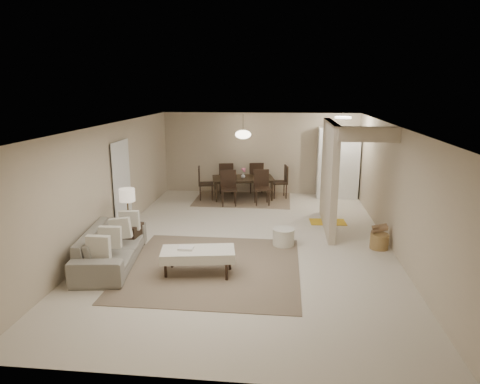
# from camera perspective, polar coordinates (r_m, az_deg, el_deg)

# --- Properties ---
(floor) EXTENTS (9.00, 9.00, 0.00)m
(floor) POSITION_cam_1_polar(r_m,az_deg,el_deg) (9.29, 0.96, -6.72)
(floor) COLOR beige
(floor) RESTS_ON ground
(ceiling) EXTENTS (9.00, 9.00, 0.00)m
(ceiling) POSITION_cam_1_polar(r_m,az_deg,el_deg) (8.73, 1.03, 8.84)
(ceiling) COLOR white
(ceiling) RESTS_ON back_wall
(back_wall) EXTENTS (6.00, 0.00, 6.00)m
(back_wall) POSITION_cam_1_polar(r_m,az_deg,el_deg) (13.34, 2.69, 5.15)
(back_wall) COLOR #C3B193
(back_wall) RESTS_ON floor
(left_wall) EXTENTS (0.00, 9.00, 9.00)m
(left_wall) POSITION_cam_1_polar(r_m,az_deg,el_deg) (9.65, -17.05, 1.20)
(left_wall) COLOR #C3B193
(left_wall) RESTS_ON floor
(right_wall) EXTENTS (0.00, 9.00, 9.00)m
(right_wall) POSITION_cam_1_polar(r_m,az_deg,el_deg) (9.17, 20.00, 0.33)
(right_wall) COLOR #C3B193
(right_wall) RESTS_ON floor
(partition) EXTENTS (0.15, 2.50, 2.50)m
(partition) POSITION_cam_1_polar(r_m,az_deg,el_deg) (10.17, 11.78, 2.14)
(partition) COLOR #C3B193
(partition) RESTS_ON floor
(doorway) EXTENTS (0.04, 0.90, 2.04)m
(doorway) POSITION_cam_1_polar(r_m,az_deg,el_deg) (10.23, -15.52, 0.67)
(doorway) COLOR black
(doorway) RESTS_ON floor
(pantry_cabinet) EXTENTS (1.20, 0.55, 2.10)m
(pantry_cabinet) POSITION_cam_1_polar(r_m,az_deg,el_deg) (13.10, 12.92, 3.77)
(pantry_cabinet) COLOR white
(pantry_cabinet) RESTS_ON floor
(flush_light) EXTENTS (0.44, 0.44, 0.05)m
(flush_light) POSITION_cam_1_polar(r_m,az_deg,el_deg) (11.99, 13.57, 9.63)
(flush_light) COLOR white
(flush_light) RESTS_ON ceiling
(living_rug) EXTENTS (3.20, 3.20, 0.01)m
(living_rug) POSITION_cam_1_polar(r_m,az_deg,el_deg) (8.07, -3.72, -9.97)
(living_rug) COLOR brown
(living_rug) RESTS_ON floor
(sofa) EXTENTS (2.39, 1.19, 0.67)m
(sofa) POSITION_cam_1_polar(r_m,az_deg,el_deg) (8.47, -16.78, -7.00)
(sofa) COLOR gray
(sofa) RESTS_ON floor
(ottoman_bench) EXTENTS (1.37, 0.79, 0.46)m
(ottoman_bench) POSITION_cam_1_polar(r_m,az_deg,el_deg) (7.69, -5.62, -8.29)
(ottoman_bench) COLOR beige
(ottoman_bench) RESTS_ON living_rug
(side_table) EXTENTS (0.52, 0.52, 0.50)m
(side_table) POSITION_cam_1_polar(r_m,az_deg,el_deg) (9.20, -14.50, -5.72)
(side_table) COLOR black
(side_table) RESTS_ON floor
(table_lamp) EXTENTS (0.32, 0.32, 0.76)m
(table_lamp) POSITION_cam_1_polar(r_m,az_deg,el_deg) (8.97, -14.81, -0.81)
(table_lamp) COLOR #43331C
(table_lamp) RESTS_ON side_table
(round_pouf) EXTENTS (0.47, 0.47, 0.37)m
(round_pouf) POSITION_cam_1_polar(r_m,az_deg,el_deg) (9.10, 5.83, -6.01)
(round_pouf) COLOR beige
(round_pouf) RESTS_ON floor
(wicker_basket) EXTENTS (0.46, 0.46, 0.32)m
(wicker_basket) POSITION_cam_1_polar(r_m,az_deg,el_deg) (9.35, 18.07, -6.25)
(wicker_basket) COLOR olive
(wicker_basket) RESTS_ON floor
(dining_rug) EXTENTS (2.80, 2.10, 0.01)m
(dining_rug) POSITION_cam_1_polar(r_m,az_deg,el_deg) (12.84, 0.40, -0.84)
(dining_rug) COLOR #77614A
(dining_rug) RESTS_ON floor
(dining_table) EXTENTS (1.96, 1.33, 0.63)m
(dining_table) POSITION_cam_1_polar(r_m,az_deg,el_deg) (12.77, 0.40, 0.50)
(dining_table) COLOR black
(dining_table) RESTS_ON dining_rug
(dining_chairs) EXTENTS (2.67, 2.13, 0.98)m
(dining_chairs) POSITION_cam_1_polar(r_m,az_deg,el_deg) (12.73, 0.40, 1.27)
(dining_chairs) COLOR black
(dining_chairs) RESTS_ON dining_rug
(vase) EXTENTS (0.14, 0.14, 0.14)m
(vase) POSITION_cam_1_polar(r_m,az_deg,el_deg) (12.68, 0.41, 2.19)
(vase) COLOR silver
(vase) RESTS_ON dining_table
(yellow_mat) EXTENTS (0.90, 0.58, 0.01)m
(yellow_mat) POSITION_cam_1_polar(r_m,az_deg,el_deg) (10.84, 11.62, -3.93)
(yellow_mat) COLOR gold
(yellow_mat) RESTS_ON floor
(pendant_light) EXTENTS (0.46, 0.46, 0.71)m
(pendant_light) POSITION_cam_1_polar(r_m,az_deg,el_deg) (12.49, 0.42, 7.68)
(pendant_light) COLOR #43331C
(pendant_light) RESTS_ON ceiling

